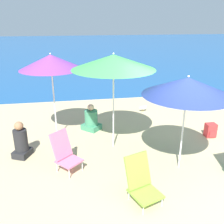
{
  "coord_description": "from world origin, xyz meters",
  "views": [
    {
      "loc": [
        -2.51,
        -4.04,
        3.1
      ],
      "look_at": [
        -1.57,
        1.44,
        1.0
      ],
      "focal_mm": 40.0,
      "sensor_mm": 36.0,
      "label": 1
    }
  ],
  "objects": [
    {
      "name": "beach_umbrella_green",
      "position": [
        -1.51,
        1.57,
        2.16
      ],
      "size": [
        1.95,
        1.95,
        2.37
      ],
      "color": "white",
      "rests_on": "ground"
    },
    {
      "name": "person_seated_near",
      "position": [
        -3.73,
        1.47,
        0.37
      ],
      "size": [
        0.48,
        0.51,
        0.89
      ],
      "rotation": [
        0.0,
        0.0,
        -0.42
      ],
      "color": "#262628",
      "rests_on": "ground"
    },
    {
      "name": "beach_umbrella_purple",
      "position": [
        -2.95,
        2.35,
        2.08
      ],
      "size": [
        1.58,
        1.58,
        2.3
      ],
      "color": "white",
      "rests_on": "ground"
    },
    {
      "name": "beach_chair_pink",
      "position": [
        -2.71,
        0.73,
        0.42
      ],
      "size": [
        0.71,
        0.71,
        0.86
      ],
      "rotation": [
        0.0,
        0.0,
        0.74
      ],
      "color": "silver",
      "rests_on": "ground"
    },
    {
      "name": "person_seated_far",
      "position": [
        -1.97,
        2.72,
        0.3
      ],
      "size": [
        0.64,
        0.64,
        0.79
      ],
      "rotation": [
        0.0,
        0.0,
        0.82
      ],
      "color": "#3F8C66",
      "rests_on": "ground"
    },
    {
      "name": "backpack_red",
      "position": [
        1.25,
        1.68,
        0.19
      ],
      "size": [
        0.28,
        0.25,
        0.38
      ],
      "color": "red",
      "rests_on": "ground"
    },
    {
      "name": "seagull",
      "position": [
        -0.03,
        3.92,
        0.14
      ],
      "size": [
        0.27,
        0.11,
        0.23
      ],
      "color": "gold",
      "rests_on": "ground"
    },
    {
      "name": "ground_plane",
      "position": [
        0.0,
        0.0,
        0.0
      ],
      "size": [
        60.0,
        60.0,
        0.0
      ],
      "primitive_type": "plane",
      "color": "#C6B284"
    },
    {
      "name": "beach_chair_lime",
      "position": [
        -1.37,
        -0.46,
        0.38
      ],
      "size": [
        0.66,
        0.75,
        0.83
      ],
      "rotation": [
        0.0,
        0.0,
        0.35
      ],
      "color": "silver",
      "rests_on": "ground"
    },
    {
      "name": "beach_umbrella_navy",
      "position": [
        -0.24,
        0.4,
        1.84
      ],
      "size": [
        1.8,
        1.8,
        2.06
      ],
      "color": "white",
      "rests_on": "ground"
    },
    {
      "name": "sea_water",
      "position": [
        0.0,
        25.59,
        0.0
      ],
      "size": [
        60.0,
        40.0,
        0.01
      ],
      "color": "#1E5699",
      "rests_on": "ground"
    }
  ]
}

